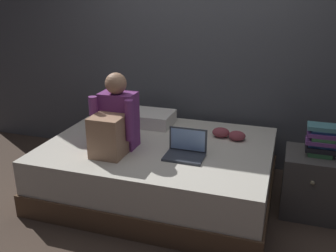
{
  "coord_description": "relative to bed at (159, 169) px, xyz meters",
  "views": [
    {
      "loc": [
        0.84,
        -2.63,
        1.79
      ],
      "look_at": [
        -0.05,
        0.1,
        0.75
      ],
      "focal_mm": 40.37,
      "sensor_mm": 36.0,
      "label": 1
    }
  ],
  "objects": [
    {
      "name": "ground_plane",
      "position": [
        0.2,
        -0.3,
        -0.25
      ],
      "size": [
        8.0,
        8.0,
        0.0
      ],
      "primitive_type": "plane",
      "color": "#47382D"
    },
    {
      "name": "wall_back",
      "position": [
        0.2,
        0.9,
        1.1
      ],
      "size": [
        5.6,
        0.1,
        2.7
      ],
      "primitive_type": "cube",
      "color": "#4C4F54",
      "rests_on": "ground_plane"
    },
    {
      "name": "bed",
      "position": [
        0.0,
        0.0,
        0.0
      ],
      "size": [
        2.0,
        1.5,
        0.5
      ],
      "color": "brown",
      "rests_on": "ground_plane"
    },
    {
      "name": "nightstand",
      "position": [
        1.3,
        0.1,
        0.02
      ],
      "size": [
        0.44,
        0.46,
        0.53
      ],
      "color": "#474442",
      "rests_on": "ground_plane"
    },
    {
      "name": "person_sitting",
      "position": [
        -0.31,
        -0.25,
        0.5
      ],
      "size": [
        0.39,
        0.44,
        0.66
      ],
      "color": "#75337A",
      "rests_on": "bed"
    },
    {
      "name": "laptop",
      "position": [
        0.3,
        -0.19,
        0.31
      ],
      "size": [
        0.32,
        0.23,
        0.22
      ],
      "color": "#333842",
      "rests_on": "bed"
    },
    {
      "name": "pillow",
      "position": [
        -0.31,
        0.45,
        0.32
      ],
      "size": [
        0.56,
        0.36,
        0.13
      ],
      "primitive_type": "cube",
      "color": "silver",
      "rests_on": "bed"
    },
    {
      "name": "book_stack",
      "position": [
        1.34,
        0.1,
        0.41
      ],
      "size": [
        0.24,
        0.18,
        0.25
      ],
      "color": "#387042",
      "rests_on": "nightstand"
    },
    {
      "name": "clothes_pile",
      "position": [
        0.57,
        0.31,
        0.29
      ],
      "size": [
        0.31,
        0.17,
        0.09
      ],
      "color": "#8E3D47",
      "rests_on": "bed"
    }
  ]
}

